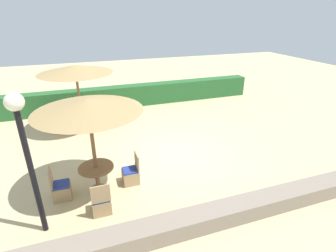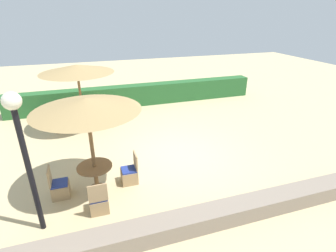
{
  "view_description": "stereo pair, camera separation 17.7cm",
  "coord_description": "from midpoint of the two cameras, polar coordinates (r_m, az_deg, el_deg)",
  "views": [
    {
      "loc": [
        -2.81,
        -7.52,
        4.7
      ],
      "look_at": [
        0.0,
        0.6,
        0.9
      ],
      "focal_mm": 28.0,
      "sensor_mm": 36.0,
      "label": 1
    },
    {
      "loc": [
        -2.64,
        -7.57,
        4.7
      ],
      "look_at": [
        0.0,
        0.6,
        0.9
      ],
      "focal_mm": 28.0,
      "sensor_mm": 36.0,
      "label": 2
    }
  ],
  "objects": [
    {
      "name": "hedge_row",
      "position": [
        14.25,
        -6.14,
        6.76
      ],
      "size": [
        13.0,
        0.7,
        1.09
      ],
      "primitive_type": "cube",
      "color": "#28602D",
      "rests_on": "ground_plane"
    },
    {
      "name": "lamp_post",
      "position": [
        5.97,
        -28.6,
        -2.39
      ],
      "size": [
        0.36,
        0.36,
        3.32
      ],
      "color": "black",
      "rests_on": "ground_plane"
    },
    {
      "name": "parasol_back_left",
      "position": [
        11.23,
        -18.82,
        11.68
      ],
      "size": [
        2.93,
        2.93,
        2.74
      ],
      "color": "brown",
      "rests_on": "ground_plane"
    },
    {
      "name": "parasol_front_left",
      "position": [
        6.82,
        -16.65,
        4.44
      ],
      "size": [
        2.74,
        2.74,
        2.72
      ],
      "color": "brown",
      "rests_on": "ground_plane"
    },
    {
      "name": "patio_chair_back_left_west",
      "position": [
        11.89,
        -21.9,
        0.14
      ],
      "size": [
        0.46,
        0.46,
        0.93
      ],
      "rotation": [
        0.0,
        0.0,
        -1.57
      ],
      "color": "tan",
      "rests_on": "ground_plane"
    },
    {
      "name": "stone_border",
      "position": [
        6.73,
        11.69,
        -18.45
      ],
      "size": [
        10.0,
        0.56,
        0.44
      ],
      "primitive_type": "cube",
      "color": "gray",
      "rests_on": "ground_plane"
    },
    {
      "name": "patio_chair_back_left_north",
      "position": [
        12.73,
        -17.46,
        2.31
      ],
      "size": [
        0.46,
        0.46,
        0.93
      ],
      "rotation": [
        0.0,
        0.0,
        3.14
      ],
      "color": "tan",
      "rests_on": "ground_plane"
    },
    {
      "name": "patio_chair_back_left_east",
      "position": [
        11.96,
        -12.8,
        1.46
      ],
      "size": [
        0.46,
        0.46,
        0.93
      ],
      "rotation": [
        0.0,
        0.0,
        1.57
      ],
      "color": "tan",
      "rests_on": "ground_plane"
    },
    {
      "name": "round_table_back_left",
      "position": [
        11.79,
        -17.53,
        2.04
      ],
      "size": [
        0.96,
        0.96,
        0.71
      ],
      "color": "brown",
      "rests_on": "ground_plane"
    },
    {
      "name": "patio_chair_front_left_east",
      "position": [
        7.94,
        -7.67,
        -10.37
      ],
      "size": [
        0.46,
        0.46,
        0.93
      ],
      "rotation": [
        0.0,
        0.0,
        1.57
      ],
      "color": "tan",
      "rests_on": "ground_plane"
    },
    {
      "name": "round_table_front_left",
      "position": [
        7.67,
        -14.91,
        -9.58
      ],
      "size": [
        0.96,
        0.96,
        0.76
      ],
      "color": "brown",
      "rests_on": "ground_plane"
    },
    {
      "name": "patio_chair_front_left_south",
      "position": [
        7.07,
        -14.06,
        -15.84
      ],
      "size": [
        0.46,
        0.46,
        0.93
      ],
      "color": "tan",
      "rests_on": "ground_plane"
    },
    {
      "name": "patio_chair_front_left_west",
      "position": [
        7.87,
        -21.9,
        -12.45
      ],
      "size": [
        0.46,
        0.46,
        0.93
      ],
      "rotation": [
        0.0,
        0.0,
        -1.57
      ],
      "color": "tan",
      "rests_on": "ground_plane"
    },
    {
      "name": "ground_plane",
      "position": [
        9.3,
        1.7,
        -6.51
      ],
      "size": [
        40.0,
        40.0,
        0.0
      ],
      "primitive_type": "plane",
      "color": "#C6B284"
    }
  ]
}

